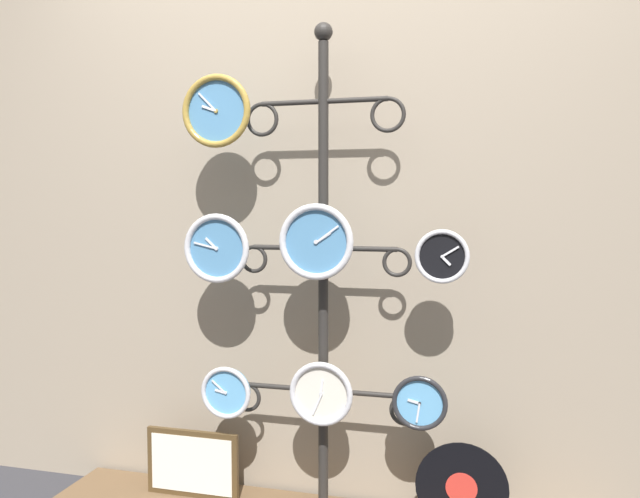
# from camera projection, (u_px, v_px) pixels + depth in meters

# --- Properties ---
(shop_wall) EXTENTS (4.40, 0.04, 2.80)m
(shop_wall) POSITION_uv_depth(u_px,v_px,m) (333.00, 170.00, 2.52)
(shop_wall) COLOR gray
(shop_wall) RESTS_ON ground_plane
(display_stand) EXTENTS (0.76, 0.40, 1.94)m
(display_stand) POSITION_uv_depth(u_px,v_px,m) (323.00, 360.00, 2.42)
(display_stand) COLOR #282623
(display_stand) RESTS_ON ground_plane
(clock_top_left) EXTENTS (0.28, 0.04, 0.28)m
(clock_top_left) POSITION_uv_depth(u_px,v_px,m) (217.00, 111.00, 2.38)
(clock_top_left) COLOR #4C84B2
(clock_middle_left) EXTENTS (0.27, 0.04, 0.27)m
(clock_middle_left) POSITION_uv_depth(u_px,v_px,m) (217.00, 248.00, 2.41)
(clock_middle_left) COLOR #4C84B2
(clock_middle_center) EXTENTS (0.28, 0.04, 0.28)m
(clock_middle_center) POSITION_uv_depth(u_px,v_px,m) (318.00, 242.00, 2.28)
(clock_middle_center) COLOR #4C84B2
(clock_middle_right) EXTENTS (0.19, 0.04, 0.19)m
(clock_middle_right) POSITION_uv_depth(u_px,v_px,m) (442.00, 256.00, 2.18)
(clock_middle_right) COLOR black
(clock_bottom_left) EXTENTS (0.21, 0.04, 0.21)m
(clock_bottom_left) POSITION_uv_depth(u_px,v_px,m) (226.00, 392.00, 2.44)
(clock_bottom_left) COLOR #60A8DB
(clock_bottom_center) EXTENTS (0.25, 0.04, 0.25)m
(clock_bottom_center) POSITION_uv_depth(u_px,v_px,m) (321.00, 394.00, 2.34)
(clock_bottom_center) COLOR silver
(clock_bottom_right) EXTENTS (0.20, 0.04, 0.20)m
(clock_bottom_right) POSITION_uv_depth(u_px,v_px,m) (420.00, 403.00, 2.26)
(clock_bottom_right) COLOR #60A8DB
(vinyl_record) EXTENTS (0.34, 0.01, 0.34)m
(vinyl_record) POSITION_uv_depth(u_px,v_px,m) (461.00, 488.00, 2.27)
(vinyl_record) COLOR black
(vinyl_record) RESTS_ON low_shelf
(picture_frame) EXTENTS (0.40, 0.02, 0.28)m
(picture_frame) POSITION_uv_depth(u_px,v_px,m) (192.00, 464.00, 2.56)
(picture_frame) COLOR #4C381E
(picture_frame) RESTS_ON low_shelf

